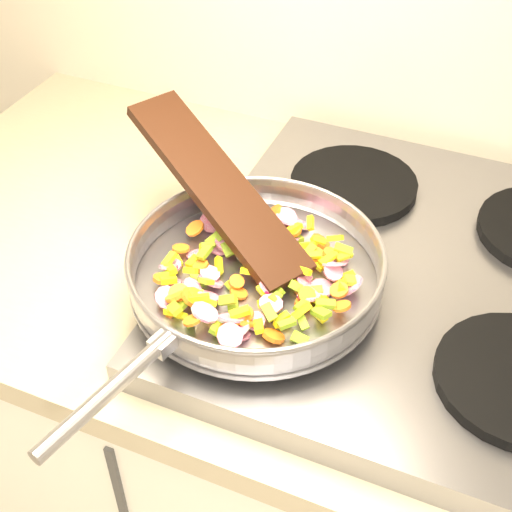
% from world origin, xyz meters
% --- Properties ---
extents(cooktop, '(0.60, 0.60, 0.04)m').
position_xyz_m(cooktop, '(-0.70, 1.67, 0.92)').
color(cooktop, '#939399').
rests_on(cooktop, counter_top).
extents(grate_fl, '(0.19, 0.19, 0.02)m').
position_xyz_m(grate_fl, '(-0.84, 1.52, 0.95)').
color(grate_fl, black).
rests_on(grate_fl, cooktop).
extents(grate_bl, '(0.19, 0.19, 0.02)m').
position_xyz_m(grate_bl, '(-0.84, 1.81, 0.95)').
color(grate_bl, black).
rests_on(grate_bl, cooktop).
extents(saute_pan, '(0.35, 0.52, 0.05)m').
position_xyz_m(saute_pan, '(-0.89, 1.54, 0.98)').
color(saute_pan, '#9E9EA5').
rests_on(saute_pan, grate_fl).
extents(vegetable_heap, '(0.26, 0.28, 0.04)m').
position_xyz_m(vegetable_heap, '(-0.89, 1.55, 0.98)').
color(vegetable_heap, yellow).
rests_on(vegetable_heap, saute_pan).
extents(wooden_spatula, '(0.31, 0.22, 0.12)m').
position_xyz_m(wooden_spatula, '(-0.97, 1.62, 1.03)').
color(wooden_spatula, black).
rests_on(wooden_spatula, saute_pan).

